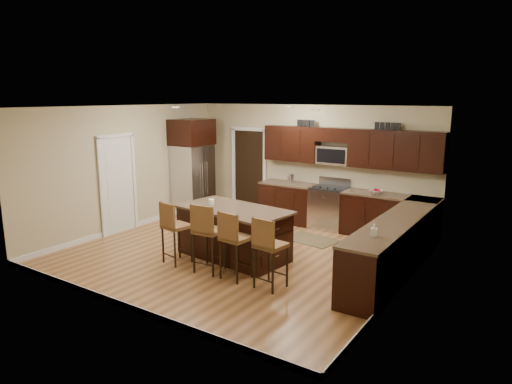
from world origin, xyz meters
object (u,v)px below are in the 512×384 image
Objects in this scene: island at (234,234)px; stool_extra at (268,245)px; stool_mid at (207,230)px; stool_right at (233,238)px; stool_left at (173,226)px; range at (329,207)px; refrigerator at (193,166)px.

stool_extra is at bearing -26.98° from island.
stool_mid is 0.54m from stool_right.
stool_left is at bearing -173.65° from stool_right.
stool_left is (-1.33, -3.52, 0.22)m from range.
range is at bearing 75.31° from stool_mid.
stool_left is at bearing -121.73° from island.
refrigerator is 4.81m from stool_extra.
stool_extra is at bearing -80.18° from range.
stool_mid is at bearing -173.41° from stool_extra.
stool_right is (1.29, -0.00, 0.01)m from stool_left.
stool_left is 0.75m from stool_mid.
refrigerator reaches higher than stool_extra.
stool_right is (0.54, 0.00, -0.03)m from stool_mid.
stool_mid is at bearing 10.40° from stool_left.
stool_right is (-0.04, -3.52, 0.23)m from range.
range is at bearing 106.25° from stool_extra.
refrigerator is at bearing 146.13° from stool_right.
island is 1.98× the size of stool_left.
range is 0.99× the size of stool_extra.
island is at bearing 152.76° from stool_extra.
stool_extra reaches higher than stool_left.
island is at bearing -36.01° from refrigerator.
range is 3.46m from refrigerator.
stool_mid reaches higher than range.
stool_mid reaches higher than stool_left.
island is at bearing 90.14° from stool_mid.
stool_left is at bearing -173.62° from stool_extra.
stool_extra is (3.91, -2.76, -0.51)m from refrigerator.
stool_left is at bearing 174.28° from stool_mid.
stool_left is 1.29m from stool_right.
stool_right is at bearing -47.08° from island.
stool_extra is at bearing 10.73° from stool_left.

